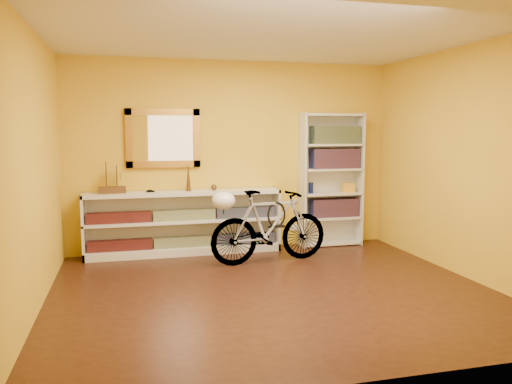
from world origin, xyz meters
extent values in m
cube|color=black|center=(0.00, 0.00, -0.01)|extent=(4.50, 4.00, 0.01)
cube|color=silver|center=(0.00, 0.00, 2.60)|extent=(4.50, 4.00, 0.01)
cube|color=gold|center=(0.00, 2.00, 1.30)|extent=(4.50, 0.01, 2.60)
cube|color=gold|center=(-2.25, 0.00, 1.30)|extent=(0.01, 4.00, 2.60)
cube|color=gold|center=(2.25, 0.00, 1.30)|extent=(0.01, 4.00, 2.60)
cube|color=brown|center=(-0.95, 1.97, 1.55)|extent=(0.98, 0.06, 0.78)
cube|color=silver|center=(0.90, 1.99, 0.25)|extent=(0.09, 0.02, 0.09)
cube|color=black|center=(-0.71, 1.79, 0.17)|extent=(2.50, 0.13, 0.14)
cube|color=navy|center=(-0.71, 1.79, 0.54)|extent=(2.50, 0.13, 0.14)
imported|color=black|center=(-1.14, 1.81, 0.85)|extent=(0.00, 0.00, 0.00)
cone|color=#56371D|center=(-0.64, 1.81, 1.04)|extent=(0.07, 0.07, 0.39)
sphere|color=#56371D|center=(-0.30, 1.81, 0.89)|extent=(0.08, 0.08, 0.08)
cube|color=maroon|center=(1.45, 1.84, 0.55)|extent=(0.70, 0.22, 0.26)
cube|color=maroon|center=(1.45, 1.84, 1.25)|extent=(0.70, 0.22, 0.28)
cube|color=navy|center=(1.45, 1.84, 1.59)|extent=(0.70, 0.22, 0.25)
cylinder|color=navy|center=(1.09, 1.82, 0.84)|extent=(0.07, 0.07, 0.16)
cube|color=maroon|center=(1.20, 1.87, 1.55)|extent=(0.14, 0.14, 0.18)
cube|color=gold|center=(1.65, 1.80, 0.83)|extent=(0.18, 0.13, 0.13)
imported|color=silver|center=(0.28, 1.10, 0.46)|extent=(0.59, 1.61, 0.93)
ellipsoid|color=white|center=(-0.32, 1.03, 0.82)|extent=(0.29, 0.27, 0.22)
torus|color=black|center=(0.37, 1.11, 0.60)|extent=(0.24, 0.03, 0.24)
camera|label=1|loc=(-1.43, -4.88, 1.65)|focal=35.51mm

